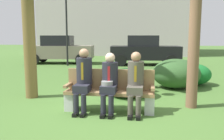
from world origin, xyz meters
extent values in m
plane|color=#456C2E|center=(0.00, 0.00, 0.00)|extent=(80.00, 80.00, 0.00)
cube|color=#99754C|center=(0.04, -0.03, 0.42)|extent=(1.92, 0.44, 0.07)
cube|color=#99754C|center=(0.04, 0.16, 0.68)|extent=(1.92, 0.06, 0.45)
cube|color=#99754C|center=(-0.88, -0.03, 0.55)|extent=(0.08, 0.44, 0.06)
cube|color=#99754C|center=(0.96, -0.03, 0.55)|extent=(0.08, 0.44, 0.06)
cube|color=silver|center=(-0.82, -0.03, 0.19)|extent=(0.20, 0.37, 0.38)
cube|color=silver|center=(0.90, -0.03, 0.19)|extent=(0.20, 0.37, 0.38)
cube|color=#23232D|center=(-0.51, -0.20, 0.53)|extent=(0.32, 0.38, 0.16)
cylinder|color=#23232D|center=(-0.59, -0.39, 0.23)|extent=(0.11, 0.11, 0.45)
cylinder|color=#23232D|center=(-0.43, -0.39, 0.23)|extent=(0.11, 0.11, 0.45)
cube|color=black|center=(-0.59, -0.45, 0.04)|extent=(0.09, 0.22, 0.07)
cube|color=black|center=(-0.43, -0.45, 0.04)|extent=(0.09, 0.22, 0.07)
cylinder|color=#23232D|center=(-0.51, -0.01, 0.87)|extent=(0.34, 0.34, 0.58)
cube|color=olive|center=(-0.51, -0.18, 0.89)|extent=(0.05, 0.01, 0.37)
sphere|color=#9E7556|center=(-0.51, -0.01, 1.25)|extent=(0.21, 0.21, 0.21)
cube|color=#23232D|center=(0.06, -0.20, 0.53)|extent=(0.32, 0.38, 0.16)
cylinder|color=#23232D|center=(-0.02, -0.39, 0.23)|extent=(0.11, 0.11, 0.45)
cylinder|color=#23232D|center=(0.14, -0.39, 0.23)|extent=(0.11, 0.11, 0.45)
cube|color=black|center=(-0.02, -0.45, 0.04)|extent=(0.09, 0.22, 0.07)
cube|color=black|center=(0.14, -0.45, 0.04)|extent=(0.09, 0.22, 0.07)
cylinder|color=#23232D|center=(0.06, -0.01, 0.83)|extent=(0.34, 0.34, 0.49)
cube|color=maroon|center=(0.06, -0.18, 0.85)|extent=(0.05, 0.01, 0.31)
sphere|color=beige|center=(0.06, -0.01, 1.17)|extent=(0.21, 0.21, 0.21)
cylinder|color=gray|center=(0.03, -0.22, 0.66)|extent=(0.24, 0.24, 0.09)
cube|color=#4C473D|center=(0.61, -0.20, 0.53)|extent=(0.32, 0.38, 0.16)
cylinder|color=#4C473D|center=(0.53, -0.39, 0.23)|extent=(0.11, 0.11, 0.45)
cylinder|color=#4C473D|center=(0.69, -0.39, 0.23)|extent=(0.11, 0.11, 0.45)
cube|color=black|center=(0.53, -0.45, 0.04)|extent=(0.09, 0.22, 0.07)
cube|color=black|center=(0.69, -0.45, 0.04)|extent=(0.09, 0.22, 0.07)
cylinder|color=#4C473D|center=(0.61, -0.01, 0.84)|extent=(0.34, 0.34, 0.52)
cube|color=olive|center=(0.61, -0.18, 0.86)|extent=(0.05, 0.01, 0.33)
sphere|color=#9E7556|center=(0.61, -0.01, 1.19)|extent=(0.21, 0.21, 0.21)
cylinder|color=brown|center=(-2.20, 0.85, 2.31)|extent=(0.31, 0.31, 4.63)
cylinder|color=brown|center=(1.86, 0.54, 2.38)|extent=(0.25, 0.25, 4.75)
ellipsoid|color=#305528|center=(1.74, 2.61, 0.46)|extent=(1.48, 1.36, 0.93)
ellipsoid|color=#1C7630|center=(0.31, 1.33, 0.38)|extent=(1.22, 1.12, 0.76)
ellipsoid|color=#1A6C28|center=(2.38, 3.22, 0.36)|extent=(1.15, 1.05, 0.72)
cube|color=slate|center=(-4.37, 8.80, 0.70)|extent=(4.05, 1.98, 0.76)
cube|color=black|center=(-4.52, 8.79, 1.38)|extent=(1.84, 1.54, 0.60)
cylinder|color=black|center=(-3.10, 9.73, 0.32)|extent=(0.65, 0.21, 0.64)
cylinder|color=black|center=(-2.93, 8.18, 0.32)|extent=(0.65, 0.21, 0.64)
cylinder|color=black|center=(-5.81, 9.43, 0.32)|extent=(0.65, 0.21, 0.64)
cylinder|color=black|center=(-5.64, 7.88, 0.32)|extent=(0.65, 0.21, 0.64)
cube|color=black|center=(0.70, 8.77, 0.70)|extent=(4.02, 1.90, 0.76)
cube|color=black|center=(0.55, 8.76, 1.38)|extent=(1.81, 1.50, 0.60)
cylinder|color=black|center=(1.99, 9.67, 0.32)|extent=(0.65, 0.20, 0.64)
cylinder|color=black|center=(2.12, 8.12, 0.32)|extent=(0.65, 0.20, 0.64)
cylinder|color=black|center=(-0.73, 9.43, 0.32)|extent=(0.65, 0.20, 0.64)
cylinder|color=black|center=(-0.60, 7.88, 0.32)|extent=(0.65, 0.20, 0.64)
cylinder|color=black|center=(-3.57, 7.72, 1.85)|extent=(0.10, 0.10, 3.71)
camera|label=1|loc=(0.85, -4.98, 1.61)|focal=38.15mm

